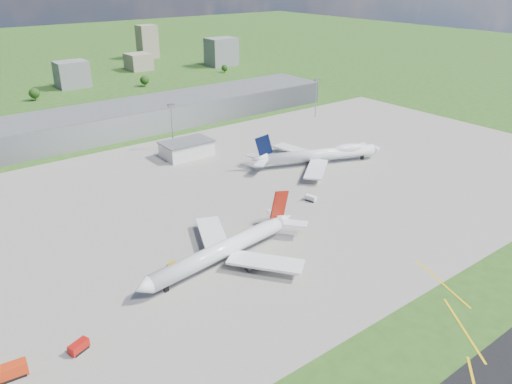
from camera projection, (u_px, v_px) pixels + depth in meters
ground at (131, 137)px, 302.44m from camera, size 1400.00×1400.00×0.00m
apron at (254, 192)px, 228.26m from camera, size 360.00×190.00×0.08m
terminal at (120, 120)px, 310.23m from camera, size 300.00×42.00×15.00m
ops_building at (187, 149)px, 270.11m from camera, size 26.00×16.00×8.00m
mast_center at (172, 119)px, 275.36m from camera, size 3.50×2.00×25.90m
mast_east at (316, 91)px, 336.28m from camera, size 3.50×2.00×25.90m
airliner_red_twin at (225, 249)px, 171.95m from camera, size 69.42×53.74×19.05m
airliner_blue_quad at (321, 155)px, 258.83m from camera, size 68.94×52.56×18.78m
fire_truck at (10, 372)px, 123.94m from camera, size 8.78×4.11×3.74m
crash_tender at (79, 347)px, 132.70m from camera, size 5.99×4.23×2.91m
tug_yellow at (172, 265)px, 170.49m from camera, size 3.72×3.08×1.64m
van_white_near at (311, 198)px, 218.82m from camera, size 3.44×5.44×2.57m
van_white_far at (362, 145)px, 284.76m from camera, size 4.59×2.50×2.32m
bldg_c at (72, 74)px, 424.94m from camera, size 26.00×20.00×22.00m
bldg_ce at (139, 62)px, 499.47m from camera, size 22.00×24.00×16.00m
bldg_e at (221, 52)px, 519.58m from camera, size 30.00×22.00×28.00m
bldg_tall_e at (147, 42)px, 561.00m from camera, size 20.00×18.00×36.00m
tree_c at (34, 93)px, 383.16m from camera, size 8.10×8.10×9.90m
tree_e at (145, 80)px, 429.53m from camera, size 7.65×7.65×9.35m
tree_far_e at (225, 68)px, 487.02m from camera, size 6.30×6.30×7.70m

